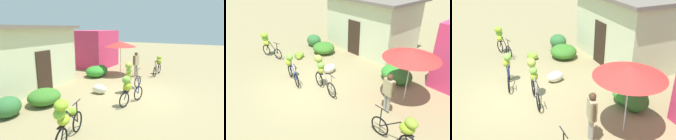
# 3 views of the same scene
# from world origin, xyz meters

# --- Properties ---
(ground_plane) EXTENTS (60.00, 60.00, 0.00)m
(ground_plane) POSITION_xyz_m (0.00, 0.00, 0.00)
(ground_plane) COLOR #95845A
(building_low) EXTENTS (5.32, 3.57, 3.20)m
(building_low) POSITION_xyz_m (-1.50, 5.85, 1.62)
(building_low) COLOR beige
(building_low) RESTS_ON ground
(hedge_bush_front_left) EXTENTS (0.97, 0.87, 0.74)m
(hedge_bush_front_left) POSITION_xyz_m (-4.15, 3.32, 0.37)
(hedge_bush_front_left) COLOR #336D36
(hedge_bush_front_left) RESTS_ON ground
(hedge_bush_front_right) EXTENTS (1.34, 1.29, 0.65)m
(hedge_bush_front_right) POSITION_xyz_m (-2.75, 3.02, 0.33)
(hedge_bush_front_right) COLOR #3B7727
(hedge_bush_front_right) RESTS_ON ground
(hedge_bush_mid) EXTENTS (1.26, 1.24, 0.69)m
(hedge_bush_mid) POSITION_xyz_m (1.95, 3.57, 0.34)
(hedge_bush_mid) COLOR #338D2D
(hedge_bush_mid) RESTS_ON ground
(hedge_bush_by_door) EXTENTS (0.95, 0.88, 0.71)m
(hedge_bush_by_door) POSITION_xyz_m (2.41, 3.44, 0.36)
(hedge_bush_by_door) COLOR #34672B
(hedge_bush_by_door) RESTS_ON ground
(market_umbrella) EXTENTS (2.08, 2.08, 2.22)m
(market_umbrella) POSITION_xyz_m (3.23, 2.40, 2.05)
(market_umbrella) COLOR beige
(market_umbrella) RESTS_ON ground
(bicycle_leftmost) EXTENTS (1.58, 0.61, 1.38)m
(bicycle_leftmost) POSITION_xyz_m (-4.53, 0.34, 0.84)
(bicycle_leftmost) COLOR black
(bicycle_leftmost) RESTS_ON ground
(bicycle_near_pile) EXTENTS (1.59, 0.50, 1.25)m
(bicycle_near_pile) POSITION_xyz_m (-1.24, -0.07, 0.74)
(bicycle_near_pile) COLOR black
(bicycle_near_pile) RESTS_ON ground
(bicycle_center_loaded) EXTENTS (1.68, 0.43, 1.52)m
(bicycle_center_loaded) POSITION_xyz_m (0.32, 0.52, 0.88)
(bicycle_center_loaded) COLOR black
(bicycle_center_loaded) RESTS_ON ground
(bicycle_by_shop) EXTENTS (1.72, 0.43, 1.24)m
(bicycle_by_shop) POSITION_xyz_m (4.50, 0.20, 0.74)
(bicycle_by_shop) COLOR black
(bicycle_by_shop) RESTS_ON ground
(banana_pile_on_ground) EXTENTS (0.75, 0.66, 0.35)m
(banana_pile_on_ground) POSITION_xyz_m (-3.12, 1.52, 0.16)
(banana_pile_on_ground) COLOR olive
(banana_pile_on_ground) RESTS_ON ground
(produce_sack) EXTENTS (0.51, 0.74, 0.44)m
(produce_sack) POSITION_xyz_m (-0.60, 1.71, 0.22)
(produce_sack) COLOR silver
(produce_sack) RESTS_ON ground
(person_vendor) EXTENTS (0.56, 0.29, 1.58)m
(person_vendor) POSITION_xyz_m (3.18, 1.29, 0.96)
(person_vendor) COLOR gray
(person_vendor) RESTS_ON ground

